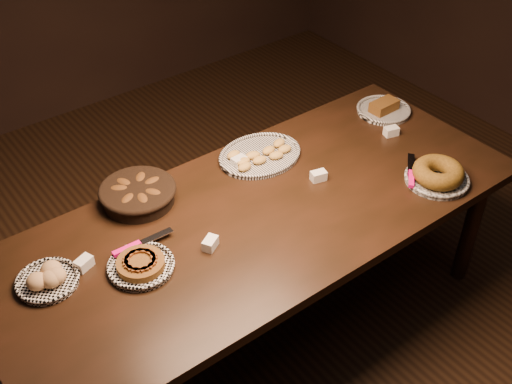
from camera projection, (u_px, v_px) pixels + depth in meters
ground at (260, 325)px, 3.24m from camera, size 5.00×5.00×0.00m
buffet_table at (260, 224)px, 2.82m from camera, size 2.40×1.00×0.75m
apple_tart_plate at (141, 264)px, 2.49m from camera, size 0.33×0.26×0.05m
madeleine_platter at (260, 155)px, 3.07m from camera, size 0.41×0.34×0.05m
bundt_cake_plate at (438, 175)px, 2.91m from camera, size 0.31×0.36×0.09m
croissant_basket at (138, 193)px, 2.79m from camera, size 0.41×0.41×0.08m
bread_roll_plate at (48, 279)px, 2.42m from camera, size 0.24×0.24×0.08m
loaf_plate at (384, 109)px, 3.40m from camera, size 0.29×0.29×0.07m
tent_cards at (258, 190)px, 2.85m from camera, size 1.72×0.45×0.04m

